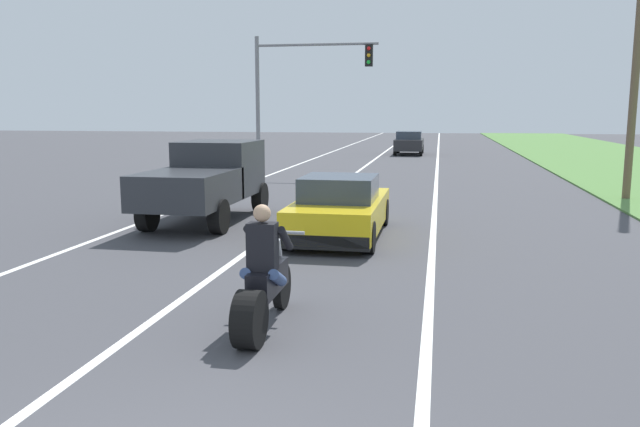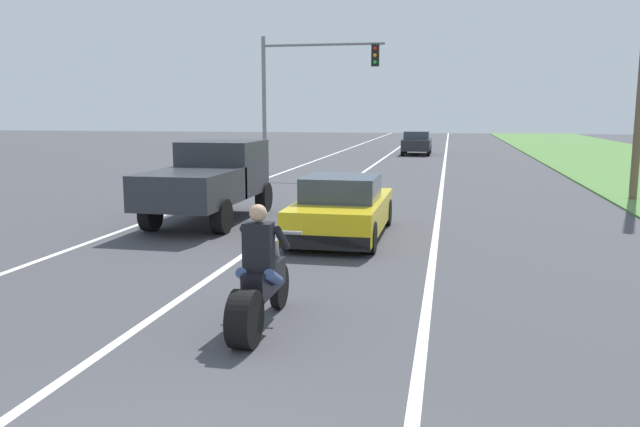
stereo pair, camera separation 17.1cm
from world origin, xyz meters
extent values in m
cube|color=white|center=(-5.40, 20.00, 0.00)|extent=(0.14, 120.00, 0.01)
cube|color=white|center=(1.80, 20.00, 0.00)|extent=(0.14, 120.00, 0.01)
cube|color=white|center=(-1.80, 20.00, 0.00)|extent=(0.14, 120.00, 0.01)
cylinder|color=black|center=(-0.24, 3.45, 0.35)|extent=(0.28, 0.69, 0.69)
cylinder|color=black|center=(-0.24, 5.00, 0.31)|extent=(0.12, 0.63, 0.63)
cube|color=black|center=(-0.24, 4.27, 0.61)|extent=(0.28, 1.10, 0.36)
cylinder|color=#B2B2B7|center=(-0.24, 4.92, 0.68)|extent=(0.08, 0.36, 0.73)
cylinder|color=#A5A5AA|center=(-0.24, 4.90, 1.11)|extent=(0.70, 0.05, 0.05)
cube|color=black|center=(-0.24, 4.04, 1.09)|extent=(0.36, 0.24, 0.60)
sphere|color=tan|center=(-0.24, 4.04, 1.51)|extent=(0.22, 0.22, 0.22)
cylinder|color=#384C7A|center=(-0.42, 4.07, 0.69)|extent=(0.14, 0.47, 0.32)
cylinder|color=black|center=(-0.46, 4.34, 1.14)|extent=(0.10, 0.51, 0.40)
cylinder|color=#384C7A|center=(-0.06, 4.07, 0.69)|extent=(0.14, 0.47, 0.32)
cylinder|color=black|center=(-0.02, 4.34, 1.14)|extent=(0.10, 0.51, 0.40)
cube|color=yellow|center=(-0.23, 10.29, 0.53)|extent=(1.80, 4.30, 0.64)
cube|color=#333D4C|center=(-0.23, 10.09, 1.11)|extent=(1.56, 1.70, 0.52)
cube|color=black|center=(-0.23, 8.24, 0.29)|extent=(1.76, 0.20, 0.28)
cylinder|color=black|center=(-1.03, 11.89, 0.32)|extent=(0.24, 0.64, 0.64)
cylinder|color=black|center=(0.57, 11.89, 0.32)|extent=(0.24, 0.64, 0.64)
cylinder|color=black|center=(-1.03, 8.69, 0.32)|extent=(0.24, 0.64, 0.64)
cylinder|color=black|center=(0.57, 8.69, 0.32)|extent=(0.24, 0.64, 0.64)
cube|color=#2D3035|center=(-3.85, 12.60, 1.28)|extent=(1.90, 2.10, 1.40)
cube|color=#333D4C|center=(-3.85, 12.95, 1.67)|extent=(1.67, 0.29, 0.57)
cube|color=#2D3035|center=(-3.85, 10.35, 0.98)|extent=(1.90, 2.70, 0.80)
cylinder|color=black|center=(-4.72, 13.40, 0.40)|extent=(0.28, 0.80, 0.80)
cylinder|color=black|center=(-2.98, 13.40, 0.40)|extent=(0.28, 0.80, 0.80)
cylinder|color=black|center=(-4.72, 10.05, 0.40)|extent=(0.28, 0.80, 0.80)
cylinder|color=black|center=(-2.98, 10.05, 0.40)|extent=(0.28, 0.80, 0.80)
cylinder|color=gray|center=(-6.12, 24.12, 3.00)|extent=(0.18, 0.18, 6.00)
cylinder|color=gray|center=(-3.45, 24.12, 5.60)|extent=(5.34, 0.12, 0.12)
cube|color=black|center=(-1.18, 24.12, 5.10)|extent=(0.32, 0.24, 0.90)
sphere|color=red|center=(-1.18, 23.98, 5.38)|extent=(0.16, 0.16, 0.16)
sphere|color=orange|center=(-1.18, 23.98, 5.10)|extent=(0.16, 0.16, 0.16)
sphere|color=green|center=(-1.18, 23.98, 4.82)|extent=(0.16, 0.16, 0.16)
cylinder|color=brown|center=(7.68, 17.73, 4.22)|extent=(0.24, 0.24, 8.43)
cube|color=#262628|center=(-0.06, 38.08, 0.65)|extent=(1.76, 4.00, 0.70)
cube|color=#333D4C|center=(-0.06, 37.88, 1.25)|extent=(1.56, 2.00, 0.50)
cylinder|color=black|center=(-0.86, 39.48, 0.30)|extent=(0.20, 0.60, 0.60)
cylinder|color=black|center=(0.74, 39.48, 0.30)|extent=(0.20, 0.60, 0.60)
cylinder|color=black|center=(-0.86, 36.68, 0.30)|extent=(0.20, 0.60, 0.60)
cylinder|color=black|center=(0.74, 36.68, 0.30)|extent=(0.20, 0.60, 0.60)
camera|label=1|loc=(1.88, -3.37, 2.75)|focal=35.50mm
camera|label=2|loc=(2.05, -3.34, 2.75)|focal=35.50mm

